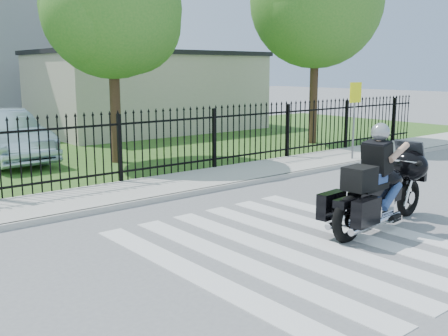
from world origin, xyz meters
TOP-DOWN VIEW (x-y plane):
  - ground at (0.00, 0.00)m, footprint 120.00×120.00m
  - crosswalk at (0.00, 0.00)m, footprint 5.00×5.50m
  - sidewalk at (0.00, 5.00)m, footprint 40.00×2.00m
  - curb at (0.00, 4.00)m, footprint 40.00×0.12m
  - grass_strip at (0.00, 12.00)m, footprint 40.00×12.00m
  - iron_fence at (0.00, 6.00)m, footprint 26.00×0.04m
  - tree_mid at (1.50, 9.00)m, footprint 4.20×4.20m
  - tree_right at (9.50, 8.00)m, footprint 5.00×5.00m
  - building_low at (7.00, 16.00)m, footprint 10.00×6.00m
  - building_low_roof at (7.00, 16.00)m, footprint 10.20×6.20m
  - motorcycle_rider at (1.90, -0.21)m, footprint 3.01×1.10m
  - parked_car at (-1.28, 11.29)m, footprint 1.99×5.03m
  - traffic_sign at (7.25, 4.37)m, footprint 0.52×0.08m

SIDE VIEW (x-z plane):
  - ground at x=0.00m, z-range 0.00..0.00m
  - crosswalk at x=0.00m, z-range 0.00..0.01m
  - grass_strip at x=0.00m, z-range 0.00..0.02m
  - sidewalk at x=0.00m, z-range 0.00..0.12m
  - curb at x=0.00m, z-range 0.00..0.12m
  - motorcycle_rider at x=1.90m, z-range -0.18..1.81m
  - parked_car at x=-1.28m, z-range 0.02..1.65m
  - iron_fence at x=0.00m, z-range 0.00..1.80m
  - building_low at x=7.00m, z-range 0.00..3.50m
  - traffic_sign at x=7.25m, z-range 0.63..3.00m
  - building_low_roof at x=7.00m, z-range 3.50..3.70m
  - tree_mid at x=1.50m, z-range 1.28..8.06m
  - tree_right at x=9.50m, z-range 1.44..9.34m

